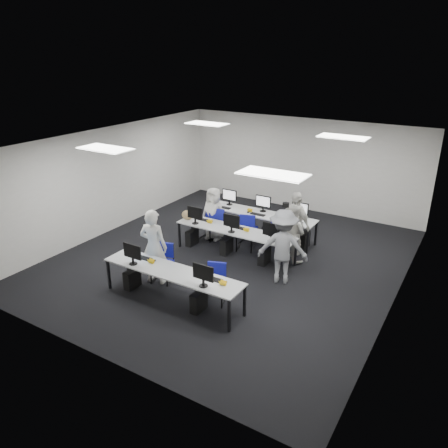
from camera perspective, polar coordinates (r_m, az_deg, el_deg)
The scene contains 23 objects.
room at distance 10.63m, azimuth 0.95°, elevation 2.74°, with size 9.00×9.02×3.00m.
ceiling_panels at distance 10.24m, azimuth 1.00°, elevation 10.62°, with size 5.20×4.60×0.02m.
desk_front at distance 9.14m, azimuth -6.78°, elevation -6.37°, with size 3.20×0.70×0.73m.
desk_mid at distance 11.09m, azimuth 1.45°, elevation -0.97°, with size 3.20×0.70×0.73m.
desk_back at distance 12.24m, azimuth 4.73°, elevation 1.20°, with size 3.20×0.70×0.73m.
equipment_front at distance 9.39m, azimuth -7.70°, elevation -7.85°, with size 2.51×0.41×1.19m.
equipment_mid at distance 11.29m, azimuth 0.54°, elevation -2.32°, with size 2.91×0.41×1.19m.
equipment_back at distance 12.29m, azimuth 5.51°, elevation -0.35°, with size 2.91×0.41×1.19m.
chair_0 at distance 10.17m, azimuth -7.99°, elevation -5.92°, with size 0.54×0.56×0.88m.
chair_1 at distance 9.28m, azimuth -1.15°, elevation -8.68°, with size 0.54×0.56×0.85m.
chair_2 at distance 12.29m, azimuth -2.02°, elevation -0.60°, with size 0.45×0.49×0.92m.
chair_3 at distance 11.65m, azimuth 2.84°, elevation -1.95°, with size 0.56×0.59×0.90m.
chair_4 at distance 11.22m, azimuth 6.77°, elevation -2.96°, with size 0.50×0.54×0.95m.
chair_5 at distance 12.26m, azimuth -0.61°, elevation -0.59°, with size 0.56×0.59×0.96m.
chair_6 at distance 12.03m, azimuth 3.14°, elevation -1.27°, with size 0.43×0.47×0.84m.
chair_7 at distance 11.59m, azimuth 8.38°, elevation -2.43°, with size 0.48×0.51×0.83m.
handbag at distance 11.72m, azimuth -4.82°, elevation 1.18°, with size 0.31×0.20×0.26m, color tan.
student_0 at distance 9.88m, azimuth -9.16°, elevation -2.95°, with size 0.64×0.42×1.76m, color silver.
student_1 at distance 10.99m, azimuth 8.93°, elevation -1.12°, with size 0.72×0.56×1.48m, color silver.
student_2 at distance 12.10m, azimuth -1.36°, elevation 1.35°, with size 0.73×0.47×1.49m, color silver.
student_3 at distance 11.31m, azimuth 9.23°, elevation 0.09°, with size 0.99×0.41×1.68m, color silver.
photographer at distance 9.87m, azimuth 7.69°, elevation -2.95°, with size 1.13×0.65×1.75m, color slate.
dslr_camera at distance 9.69m, azimuth 8.08°, elevation 2.49°, with size 0.14×0.18×0.10m, color black.
Camera 1 is at (5.07, -8.67, 4.98)m, focal length 35.00 mm.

